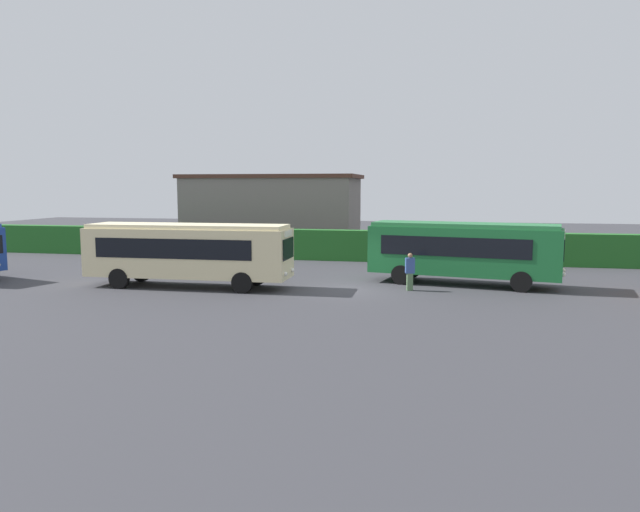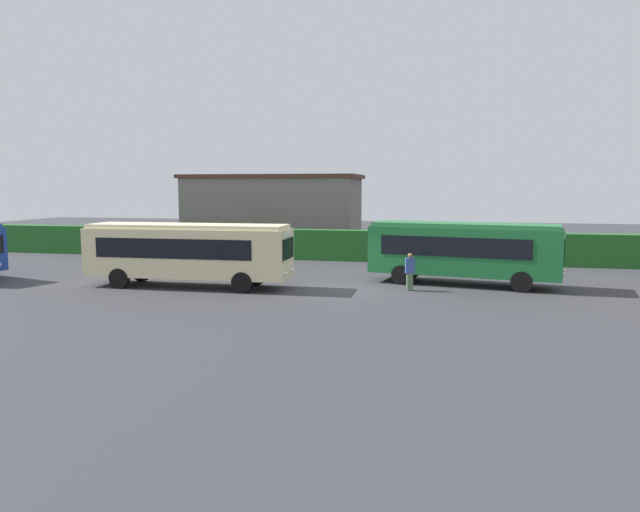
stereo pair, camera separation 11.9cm
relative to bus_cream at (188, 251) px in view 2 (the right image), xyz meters
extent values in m
plane|color=#38383D|center=(7.91, 0.77, -1.81)|extent=(114.99, 114.99, 0.00)
cube|color=beige|center=(-0.01, 0.00, -0.07)|extent=(10.18, 2.55, 2.38)
cube|color=#F8E8B2|center=(-0.01, 0.00, 1.22)|extent=(9.88, 2.35, 0.20)
cube|color=black|center=(-0.32, 1.22, 0.22)|extent=(7.92, 0.14, 0.95)
cube|color=black|center=(-0.29, -1.23, 0.22)|extent=(7.92, 0.14, 0.95)
cube|color=black|center=(5.08, 0.06, 0.22)|extent=(0.07, 1.98, 1.00)
cube|color=silver|center=(5.08, 0.06, 0.94)|extent=(0.06, 1.33, 0.28)
cylinder|color=black|center=(3.13, 1.15, -1.31)|extent=(1.00, 0.29, 1.00)
cylinder|color=black|center=(3.15, -1.07, -1.31)|extent=(1.00, 0.29, 1.00)
cylinder|color=black|center=(-3.17, 1.07, -1.31)|extent=(1.00, 0.29, 1.00)
cylinder|color=black|center=(-3.14, -1.15, -1.31)|extent=(1.00, 0.29, 1.00)
sphere|color=silver|center=(5.09, 0.73, -0.91)|extent=(0.22, 0.22, 0.22)
sphere|color=silver|center=(5.11, -0.60, -0.91)|extent=(0.22, 0.22, 0.22)
cube|color=#19602D|center=(13.32, 3.48, -0.06)|extent=(9.64, 4.06, 2.39)
cube|color=#27723C|center=(13.32, 3.48, 1.23)|extent=(9.33, 3.82, 0.20)
cube|color=black|center=(13.24, 4.72, 0.23)|extent=(7.18, 1.37, 0.96)
cube|color=black|center=(12.80, 2.34, 0.23)|extent=(7.18, 1.37, 0.96)
cube|color=black|center=(17.93, 2.62, 0.23)|extent=(0.40, 1.94, 1.00)
cube|color=silver|center=(17.93, 2.62, 0.95)|extent=(0.28, 1.30, 0.28)
cylinder|color=black|center=(16.37, 4.02, -1.31)|extent=(1.03, 0.46, 1.00)
cylinder|color=black|center=(15.97, 1.87, -1.31)|extent=(1.03, 0.46, 1.00)
cylinder|color=black|center=(10.66, 5.08, -1.31)|extent=(1.03, 0.46, 1.00)
cylinder|color=black|center=(10.26, 2.93, -1.31)|extent=(1.03, 0.46, 1.00)
sphere|color=silver|center=(18.07, 3.26, -0.91)|extent=(0.22, 0.22, 0.22)
sphere|color=silver|center=(17.82, 1.97, -0.91)|extent=(0.22, 0.22, 0.22)
cube|color=#4C6B47|center=(10.79, 1.26, -1.39)|extent=(0.33, 0.30, 0.84)
cube|color=#334C8C|center=(10.79, 1.26, -0.60)|extent=(0.48, 0.36, 0.73)
sphere|color=#8C6647|center=(10.79, 1.26, -0.12)|extent=(0.23, 0.23, 0.23)
cube|color=#246525|center=(7.91, 12.02, -0.78)|extent=(69.50, 1.05, 2.06)
cube|color=slate|center=(-1.12, 18.41, 0.99)|extent=(13.38, 6.25, 5.60)
cube|color=#4C2D23|center=(-1.12, 18.41, 3.95)|extent=(13.91, 6.50, 0.30)
camera|label=1|loc=(12.25, -26.68, 3.14)|focal=32.79mm
camera|label=2|loc=(12.36, -26.66, 3.14)|focal=32.79mm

